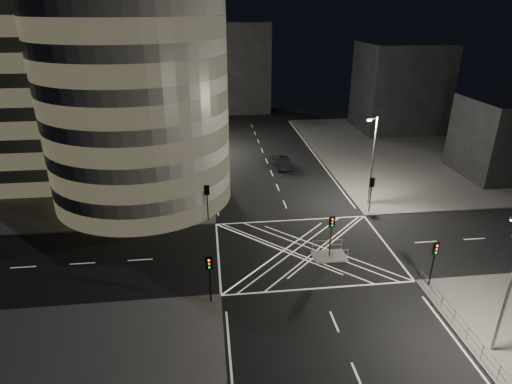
{
  "coord_description": "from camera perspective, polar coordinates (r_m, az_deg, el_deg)",
  "views": [
    {
      "loc": [
        -8.5,
        -33.69,
        20.96
      ],
      "look_at": [
        -3.68,
        7.1,
        3.0
      ],
      "focal_mm": 30.0,
      "sensor_mm": 36.0,
      "label": 1
    }
  ],
  "objects": [
    {
      "name": "office_tower_curved",
      "position": [
        54.47,
        -20.21,
        13.46
      ],
      "size": [
        30.0,
        29.0,
        27.2
      ],
      "color": "gray",
      "rests_on": "sidewalk_far_left"
    },
    {
      "name": "sedan",
      "position": [
        60.1,
        3.33,
        4.03
      ],
      "size": [
        2.5,
        5.34,
        1.69
      ],
      "primitive_type": "imported",
      "rotation": [
        0.0,
        0.0,
        3.28
      ],
      "color": "black",
      "rests_on": "ground"
    },
    {
      "name": "tree_c",
      "position": [
        57.25,
        -8.49,
        6.28
      ],
      "size": [
        3.62,
        3.62,
        6.1
      ],
      "color": "black",
      "rests_on": "sidewalk_far_left"
    },
    {
      "name": "railing_island_south",
      "position": [
        38.72,
        10.16,
        -8.34
      ],
      "size": [
        2.8,
        0.06,
        1.1
      ],
      "primitive_type": "cube",
      "color": "slate",
      "rests_on": "central_island"
    },
    {
      "name": "building_far_end",
      "position": [
        92.58,
        -4.05,
        16.14
      ],
      "size": [
        18.0,
        8.0,
        18.0
      ],
      "primitive_type": "cube",
      "color": "black",
      "rests_on": "ground"
    },
    {
      "name": "street_lamp_left_near",
      "position": [
        48.23,
        -7.52,
        4.77
      ],
      "size": [
        1.25,
        0.25,
        10.0
      ],
      "color": "slate",
      "rests_on": "sidewalk_far_left"
    },
    {
      "name": "tree_b",
      "position": [
        51.27,
        -8.67,
        5.22
      ],
      "size": [
        4.22,
        4.22,
        7.3
      ],
      "color": "black",
      "rests_on": "sidewalk_far_left"
    },
    {
      "name": "sidewalk_far_left",
      "position": [
        67.38,
        -24.11,
        3.45
      ],
      "size": [
        42.0,
        42.0,
        0.15
      ],
      "primitive_type": "cube",
      "color": "#4A4745",
      "rests_on": "ground"
    },
    {
      "name": "railing_island_north",
      "position": [
        40.19,
        9.45,
        -7.01
      ],
      "size": [
        2.8,
        0.06,
        1.1
      ],
      "primitive_type": "cube",
      "color": "slate",
      "rests_on": "central_island"
    },
    {
      "name": "office_block_rear",
      "position": [
        77.51,
        -17.34,
        15.33
      ],
      "size": [
        24.0,
        16.0,
        22.0
      ],
      "primitive_type": "cube",
      "color": "gray",
      "rests_on": "sidewalk_far_left"
    },
    {
      "name": "street_lamp_right_near",
      "position": [
        30.77,
        30.79,
        -10.2
      ],
      "size": [
        1.25,
        0.25,
        10.0
      ],
      "color": "slate",
      "rests_on": "sidewalk_near_right"
    },
    {
      "name": "street_lamp_left_far",
      "position": [
        65.54,
        -7.47,
        9.81
      ],
      "size": [
        1.25,
        0.25,
        10.0
      ],
      "color": "slate",
      "rests_on": "sidewalk_far_left"
    },
    {
      "name": "traffic_signal_fr",
      "position": [
        47.58,
        15.15,
        0.47
      ],
      "size": [
        0.55,
        0.22,
        4.0
      ],
      "color": "black",
      "rests_on": "sidewalk_far_right"
    },
    {
      "name": "traffic_signal_fl",
      "position": [
        44.33,
        -6.54,
        -0.57
      ],
      "size": [
        0.55,
        0.22,
        4.0
      ],
      "color": "black",
      "rests_on": "sidewalk_far_left"
    },
    {
      "name": "ground",
      "position": [
        40.58,
        6.41,
        -7.65
      ],
      "size": [
        120.0,
        120.0,
        0.0
      ],
      "primitive_type": "plane",
      "color": "black",
      "rests_on": "ground"
    },
    {
      "name": "street_lamp_right_far",
      "position": [
        48.8,
        15.26,
        4.35
      ],
      "size": [
        1.25,
        0.25,
        10.0
      ],
      "color": "slate",
      "rests_on": "sidewalk_far_right"
    },
    {
      "name": "central_island",
      "position": [
        39.78,
        9.73,
        -8.43
      ],
      "size": [
        3.0,
        2.0,
        0.15
      ],
      "primitive_type": "cube",
      "color": "slate",
      "rests_on": "ground"
    },
    {
      "name": "railing_near_right",
      "position": [
        34.01,
        25.62,
        -15.7
      ],
      "size": [
        0.06,
        11.7,
        1.1
      ],
      "primitive_type": "cube",
      "color": "slate",
      "rests_on": "sidewalk_near_right"
    },
    {
      "name": "building_right_near",
      "position": [
        64.81,
        30.2,
        6.28
      ],
      "size": [
        10.0,
        10.0,
        10.0
      ],
      "primitive_type": "cube",
      "color": "black",
      "rests_on": "sidewalk_far_right"
    },
    {
      "name": "traffic_signal_island",
      "position": [
        38.37,
        10.02,
        -4.83
      ],
      "size": [
        0.55,
        0.22,
        4.0
      ],
      "color": "black",
      "rests_on": "central_island"
    },
    {
      "name": "traffic_signal_nr",
      "position": [
        36.71,
        22.69,
        -7.86
      ],
      "size": [
        0.55,
        0.22,
        4.0
      ],
      "color": "black",
      "rests_on": "sidewalk_near_right"
    },
    {
      "name": "tree_d",
      "position": [
        62.67,
        -8.46,
        9.05
      ],
      "size": [
        4.87,
        4.87,
        8.13
      ],
      "color": "black",
      "rests_on": "sidewalk_far_left"
    },
    {
      "name": "sidewalk_far_right",
      "position": [
        74.33,
        24.01,
        5.23
      ],
      "size": [
        42.0,
        42.0,
        0.15
      ],
      "primitive_type": "cube",
      "color": "#4A4745",
      "rests_on": "ground"
    },
    {
      "name": "building_right_far",
      "position": [
        82.45,
        18.61,
        13.14
      ],
      "size": [
        14.0,
        12.0,
        15.0
      ],
      "primitive_type": "cube",
      "color": "black",
      "rests_on": "sidewalk_far_right"
    },
    {
      "name": "tree_e",
      "position": [
        68.76,
        -8.31,
        9.36
      ],
      "size": [
        3.98,
        3.98,
        6.46
      ],
      "color": "black",
      "rests_on": "sidewalk_far_left"
    },
    {
      "name": "traffic_signal_nl",
      "position": [
        32.38,
        -6.22,
        -10.4
      ],
      "size": [
        0.55,
        0.22,
        4.0
      ],
      "color": "black",
      "rests_on": "sidewalk_near_left"
    },
    {
      "name": "tree_a",
      "position": [
        45.65,
        -8.82,
        2.73
      ],
      "size": [
        4.52,
        4.52,
        7.36
      ],
      "color": "black",
      "rests_on": "sidewalk_far_left"
    }
  ]
}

